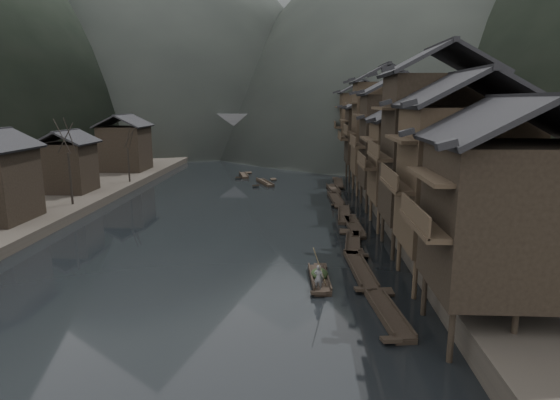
{
  "coord_description": "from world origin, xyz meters",
  "views": [
    {
      "loc": [
        7.44,
        -30.11,
        11.67
      ],
      "look_at": [
        5.29,
        13.0,
        2.5
      ],
      "focal_mm": 30.0,
      "sensor_mm": 36.0,
      "label": 1
    }
  ],
  "objects": [
    {
      "name": "hero_sampan",
      "position": [
        8.59,
        -1.0,
        0.2
      ],
      "size": [
        1.42,
        5.34,
        0.44
      ],
      "color": "black",
      "rests_on": "water"
    },
    {
      "name": "stone_bridge",
      "position": [
        -0.0,
        72.0,
        5.11
      ],
      "size": [
        40.0,
        6.0,
        9.0
      ],
      "color": "#4C4C4F",
      "rests_on": "ground"
    },
    {
      "name": "midriver_boats",
      "position": [
        3.2,
        51.59,
        0.2
      ],
      "size": [
        11.11,
        41.87,
        0.45
      ],
      "color": "black",
      "rests_on": "water"
    },
    {
      "name": "boatman",
      "position": [
        8.47,
        -2.85,
        1.25
      ],
      "size": [
        0.69,
        0.56,
        1.62
      ],
      "primitive_type": "imported",
      "rotation": [
        0.0,
        0.0,
        2.8
      ],
      "color": "#57575A",
      "rests_on": "hero_sampan"
    },
    {
      "name": "right_bank",
      "position": [
        35.0,
        40.0,
        0.9
      ],
      "size": [
        40.0,
        200.0,
        1.8
      ],
      "primitive_type": "cube",
      "color": "#2D2823",
      "rests_on": "ground"
    },
    {
      "name": "bare_trees",
      "position": [
        -17.0,
        14.0,
        6.51
      ],
      "size": [
        3.89,
        59.75,
        7.79
      ],
      "color": "black",
      "rests_on": "left_bank"
    },
    {
      "name": "left_houses",
      "position": [
        -20.5,
        20.12,
        5.66
      ],
      "size": [
        8.1,
        53.2,
        8.73
      ],
      "color": "black",
      "rests_on": "left_bank"
    },
    {
      "name": "moored_sampans",
      "position": [
        11.82,
        15.74,
        0.2
      ],
      "size": [
        2.69,
        49.41,
        0.47
      ],
      "color": "black",
      "rests_on": "water"
    },
    {
      "name": "water",
      "position": [
        0.0,
        0.0,
        0.0
      ],
      "size": [
        300.0,
        300.0,
        0.0
      ],
      "primitive_type": "plane",
      "color": "black",
      "rests_on": "ground"
    },
    {
      "name": "cargo_heap",
      "position": [
        8.6,
        -0.75,
        0.79
      ],
      "size": [
        1.17,
        1.53,
        0.7
      ],
      "primitive_type": "ellipsoid",
      "color": "black",
      "rests_on": "hero_sampan"
    },
    {
      "name": "bamboo_pole",
      "position": [
        8.67,
        -2.85,
        3.98
      ],
      "size": [
        1.22,
        1.97,
        3.84
      ],
      "primitive_type": "cylinder",
      "rotation": [
        0.53,
        0.0,
        -0.54
      ],
      "color": "#8C7A51",
      "rests_on": "boatman"
    },
    {
      "name": "stilt_houses",
      "position": [
        17.28,
        19.98,
        8.93
      ],
      "size": [
        9.0,
        67.6,
        16.28
      ],
      "color": "black",
      "rests_on": "ground"
    },
    {
      "name": "left_bank",
      "position": [
        -35.0,
        40.0,
        0.6
      ],
      "size": [
        40.0,
        200.0,
        1.2
      ],
      "primitive_type": "cube",
      "color": "#2D2823",
      "rests_on": "ground"
    }
  ]
}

